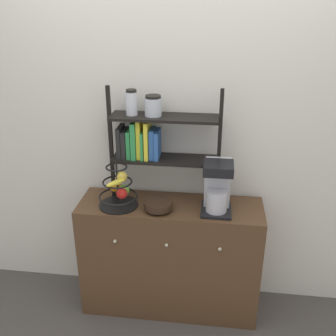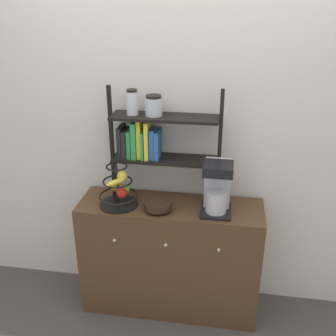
{
  "view_description": "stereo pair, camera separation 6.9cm",
  "coord_description": "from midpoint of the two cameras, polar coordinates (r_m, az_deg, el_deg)",
  "views": [
    {
      "loc": [
        0.28,
        -2.1,
        2.14
      ],
      "look_at": [
        -0.02,
        0.19,
        1.12
      ],
      "focal_mm": 42.0,
      "sensor_mm": 36.0,
      "label": 1
    },
    {
      "loc": [
        0.35,
        -2.09,
        2.14
      ],
      "look_at": [
        -0.02,
        0.19,
        1.12
      ],
      "focal_mm": 42.0,
      "sensor_mm": 36.0,
      "label": 2
    }
  ],
  "objects": [
    {
      "name": "coffee_maker",
      "position": [
        2.53,
        7.93,
        -2.79
      ],
      "size": [
        0.2,
        0.22,
        0.34
      ],
      "color": "black",
      "rests_on": "sideboard"
    },
    {
      "name": "sideboard",
      "position": [
        2.88,
        1.02,
        -12.78
      ],
      "size": [
        1.24,
        0.4,
        0.85
      ],
      "color": "#4C331E",
      "rests_on": "ground_plane"
    },
    {
      "name": "shelf_hutch",
      "position": [
        2.56,
        -1.93,
        4.78
      ],
      "size": [
        0.74,
        0.2,
        0.77
      ],
      "color": "black",
      "rests_on": "sideboard"
    },
    {
      "name": "fruit_stand",
      "position": [
        2.62,
        -6.36,
        -3.07
      ],
      "size": [
        0.26,
        0.26,
        0.34
      ],
      "color": "black",
      "rests_on": "sideboard"
    },
    {
      "name": "wooden_bowl",
      "position": [
        2.57,
        -0.69,
        -5.38
      ],
      "size": [
        0.19,
        0.19,
        0.06
      ],
      "color": "black",
      "rests_on": "sideboard"
    },
    {
      "name": "ground_plane",
      "position": [
        3.01,
        0.41,
        -21.42
      ],
      "size": [
        12.0,
        12.0,
        0.0
      ],
      "primitive_type": "plane",
      "color": "#47423D"
    },
    {
      "name": "wall_back",
      "position": [
        2.68,
        1.87,
        5.59
      ],
      "size": [
        7.0,
        0.05,
        2.6
      ],
      "primitive_type": "cube",
      "color": "silver",
      "rests_on": "ground_plane"
    }
  ]
}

